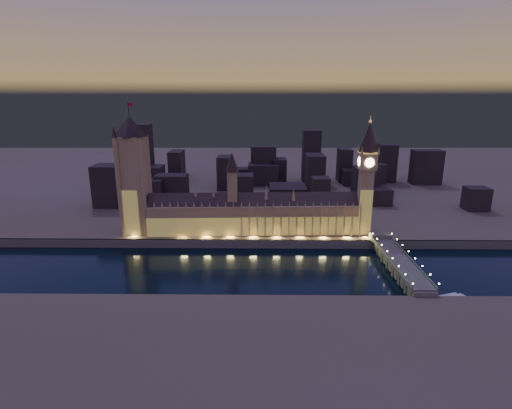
{
  "coord_description": "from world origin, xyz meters",
  "views": [
    {
      "loc": [
        9.26,
        -304.92,
        137.57
      ],
      "look_at": [
        5.0,
        55.0,
        38.0
      ],
      "focal_mm": 28.0,
      "sensor_mm": 36.0,
      "label": 1
    }
  ],
  "objects_px": {
    "palace_of_westminster": "(253,214)",
    "victoria_tower": "(133,171)",
    "elizabeth_tower": "(367,170)",
    "westminster_bridge": "(397,262)",
    "river_boat": "(446,300)"
  },
  "relations": [
    {
      "from": "victoria_tower",
      "to": "river_boat",
      "type": "bearing_deg",
      "value": -25.97
    },
    {
      "from": "westminster_bridge",
      "to": "river_boat",
      "type": "distance_m",
      "value": 56.92
    },
    {
      "from": "river_boat",
      "to": "victoria_tower",
      "type": "bearing_deg",
      "value": 154.03
    },
    {
      "from": "palace_of_westminster",
      "to": "westminster_bridge",
      "type": "height_order",
      "value": "palace_of_westminster"
    },
    {
      "from": "victoria_tower",
      "to": "elizabeth_tower",
      "type": "relative_size",
      "value": 1.1
    },
    {
      "from": "victoria_tower",
      "to": "river_boat",
      "type": "xyz_separation_m",
      "value": [
        246.17,
        -119.92,
        -67.19
      ]
    },
    {
      "from": "palace_of_westminster",
      "to": "victoria_tower",
      "type": "relative_size",
      "value": 1.65
    },
    {
      "from": "palace_of_westminster",
      "to": "river_boat",
      "type": "xyz_separation_m",
      "value": [
        134.49,
        -119.74,
        -24.81
      ]
    },
    {
      "from": "victoria_tower",
      "to": "river_boat",
      "type": "height_order",
      "value": "victoria_tower"
    },
    {
      "from": "victoria_tower",
      "to": "elizabeth_tower",
      "type": "height_order",
      "value": "victoria_tower"
    },
    {
      "from": "victoria_tower",
      "to": "westminster_bridge",
      "type": "relative_size",
      "value": 1.08
    },
    {
      "from": "victoria_tower",
      "to": "westminster_bridge",
      "type": "distance_m",
      "value": 247.71
    },
    {
      "from": "palace_of_westminster",
      "to": "westminster_bridge",
      "type": "distance_m",
      "value": 137.09
    },
    {
      "from": "palace_of_westminster",
      "to": "elizabeth_tower",
      "type": "xyz_separation_m",
      "value": [
        106.32,
        0.18,
        43.61
      ]
    },
    {
      "from": "victoria_tower",
      "to": "elizabeth_tower",
      "type": "xyz_separation_m",
      "value": [
        218.0,
        0.0,
        1.23
      ]
    }
  ]
}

